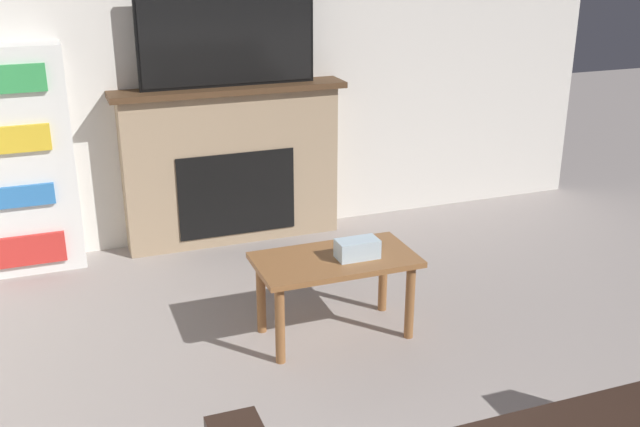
% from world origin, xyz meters
% --- Properties ---
extents(wall_back, '(5.56, 0.06, 2.70)m').
position_xyz_m(wall_back, '(0.00, 4.36, 1.35)').
color(wall_back, silver).
rests_on(wall_back, ground_plane).
extents(fireplace, '(1.58, 0.28, 1.09)m').
position_xyz_m(fireplace, '(-0.08, 4.21, 0.55)').
color(fireplace, tan).
rests_on(fireplace, ground_plane).
extents(tv, '(1.17, 0.03, 0.64)m').
position_xyz_m(tv, '(-0.08, 4.19, 1.42)').
color(tv, black).
rests_on(tv, fireplace).
extents(coffee_table, '(0.84, 0.46, 0.45)m').
position_xyz_m(coffee_table, '(0.09, 2.70, 0.38)').
color(coffee_table, brown).
rests_on(coffee_table, ground_plane).
extents(tissue_box, '(0.22, 0.12, 0.10)m').
position_xyz_m(tissue_box, '(0.19, 2.65, 0.50)').
color(tissue_box, silver).
rests_on(tissue_box, coffee_table).
extents(remote_control, '(0.04, 0.15, 0.02)m').
position_xyz_m(remote_control, '(0.34, 2.81, 0.47)').
color(remote_control, black).
rests_on(remote_control, coffee_table).
extents(bookshelf, '(0.69, 0.29, 1.43)m').
position_xyz_m(bookshelf, '(-1.45, 4.19, 0.71)').
color(bookshelf, white).
rests_on(bookshelf, ground_plane).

